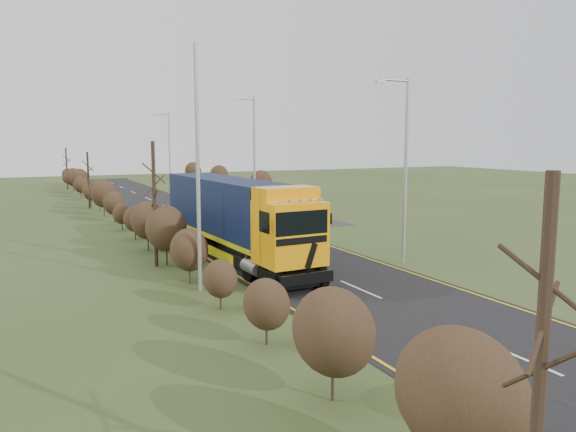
{
  "coord_description": "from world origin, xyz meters",
  "views": [
    {
      "loc": [
        -12.5,
        -22.79,
        6.09
      ],
      "look_at": [
        -0.38,
        1.94,
        2.36
      ],
      "focal_mm": 35.0,
      "sensor_mm": 36.0,
      "label": 1
    }
  ],
  "objects_px": {
    "car_red_hatchback": "(273,205)",
    "car_blue_sedan": "(268,202)",
    "lorry": "(236,214)",
    "streetlight_near": "(404,163)",
    "speed_sign": "(261,196)"
  },
  "relations": [
    {
      "from": "car_red_hatchback",
      "to": "car_blue_sedan",
      "type": "height_order",
      "value": "car_red_hatchback"
    },
    {
      "from": "lorry",
      "to": "speed_sign",
      "type": "xyz_separation_m",
      "value": [
        6.7,
        12.33,
        -0.51
      ]
    },
    {
      "from": "car_blue_sedan",
      "to": "car_red_hatchback",
      "type": "bearing_deg",
      "value": 103.15
    },
    {
      "from": "lorry",
      "to": "car_red_hatchback",
      "type": "xyz_separation_m",
      "value": [
        9.23,
        15.71,
        -1.65
      ]
    },
    {
      "from": "car_blue_sedan",
      "to": "streetlight_near",
      "type": "bearing_deg",
      "value": 111.02
    },
    {
      "from": "lorry",
      "to": "speed_sign",
      "type": "distance_m",
      "value": 14.05
    },
    {
      "from": "streetlight_near",
      "to": "speed_sign",
      "type": "bearing_deg",
      "value": 91.54
    },
    {
      "from": "lorry",
      "to": "car_blue_sedan",
      "type": "height_order",
      "value": "lorry"
    },
    {
      "from": "lorry",
      "to": "car_red_hatchback",
      "type": "height_order",
      "value": "lorry"
    },
    {
      "from": "car_blue_sedan",
      "to": "streetlight_near",
      "type": "relative_size",
      "value": 0.48
    },
    {
      "from": "lorry",
      "to": "streetlight_near",
      "type": "xyz_separation_m",
      "value": [
        7.14,
        -4.25,
        2.61
      ]
    },
    {
      "from": "lorry",
      "to": "streetlight_near",
      "type": "distance_m",
      "value": 8.71
    },
    {
      "from": "car_blue_sedan",
      "to": "speed_sign",
      "type": "xyz_separation_m",
      "value": [
        -3.16,
        -5.77,
        1.15
      ]
    },
    {
      "from": "car_blue_sedan",
      "to": "streetlight_near",
      "type": "distance_m",
      "value": 22.92
    },
    {
      "from": "car_red_hatchback",
      "to": "streetlight_near",
      "type": "bearing_deg",
      "value": 94.71
    }
  ]
}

